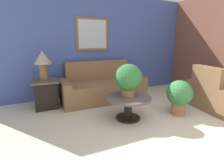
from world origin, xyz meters
TOP-DOWN VIEW (x-y plane):
  - wall_back at (-0.01, 3.32)m, footprint 6.60×0.09m
  - couch_main at (-0.40, 2.80)m, footprint 2.04×0.91m
  - armchair at (1.69, 1.21)m, footprint 1.07×1.16m
  - coffee_table at (-0.37, 1.54)m, footprint 0.84×0.84m
  - side_table at (-1.74, 2.78)m, footprint 0.55×0.55m
  - table_lamp at (-1.74, 2.78)m, footprint 0.36×0.36m
  - potted_plant_on_table at (-0.35, 1.59)m, footprint 0.51×0.51m
  - potted_plant_floor at (0.65, 1.31)m, footprint 0.50×0.50m

SIDE VIEW (x-z plane):
  - armchair at x=1.69m, z-range -0.18..0.76m
  - couch_main at x=-0.40m, z-range -0.17..0.77m
  - side_table at x=-1.74m, z-range 0.01..0.62m
  - coffee_table at x=-0.37m, z-range 0.10..0.54m
  - potted_plant_floor at x=0.65m, z-range 0.06..0.75m
  - potted_plant_on_table at x=-0.35m, z-range 0.47..1.07m
  - table_lamp at x=-1.74m, z-range 0.71..1.35m
  - wall_back at x=-0.01m, z-range 0.01..2.61m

